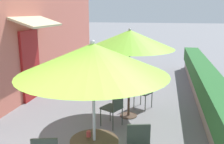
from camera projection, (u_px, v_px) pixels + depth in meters
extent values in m
cube|color=#C66B5B|center=(33.00, 29.00, 7.84)|extent=(0.24, 11.23, 4.20)
cube|color=maroon|center=(31.00, 65.00, 7.52)|extent=(0.08, 0.96, 2.10)
cube|color=beige|center=(37.00, 22.00, 7.15)|extent=(0.78, 1.80, 0.30)
cube|color=gray|center=(205.00, 98.00, 7.11)|extent=(0.44, 10.23, 0.45)
cube|color=#2D6B33|center=(207.00, 81.00, 7.00)|extent=(0.60, 9.72, 0.56)
cylinder|color=brown|center=(94.00, 141.00, 3.80)|extent=(0.75, 0.75, 0.02)
cylinder|color=#B7B7BC|center=(94.00, 118.00, 3.72)|extent=(0.04, 0.04, 2.15)
cone|color=#8CD138|center=(93.00, 59.00, 3.50)|extent=(2.17, 2.17, 0.45)
sphere|color=#B7B7BC|center=(93.00, 42.00, 3.45)|extent=(0.07, 0.07, 0.07)
cube|color=#384238|center=(139.00, 136.00, 4.04)|extent=(0.37, 0.13, 0.42)
cylinder|color=#B73D3D|center=(89.00, 134.00, 3.89)|extent=(0.07, 0.07, 0.09)
cylinder|color=brown|center=(128.00, 115.00, 6.45)|extent=(0.44, 0.44, 0.02)
cylinder|color=brown|center=(129.00, 103.00, 6.37)|extent=(0.06, 0.06, 0.70)
cylinder|color=brown|center=(129.00, 90.00, 6.29)|extent=(0.75, 0.75, 0.02)
cylinder|color=#B7B7BC|center=(129.00, 76.00, 6.20)|extent=(0.04, 0.04, 2.15)
cone|color=#8CD138|center=(130.00, 39.00, 5.99)|extent=(2.17, 2.17, 0.45)
sphere|color=#B7B7BC|center=(130.00, 29.00, 5.93)|extent=(0.07, 0.07, 0.07)
cube|color=#384238|center=(143.00, 92.00, 6.89)|extent=(0.53, 0.53, 0.04)
cube|color=#384238|center=(138.00, 84.00, 6.96)|extent=(0.19, 0.35, 0.42)
cylinder|color=#384238|center=(145.00, 103.00, 6.70)|extent=(0.02, 0.02, 0.45)
cylinder|color=#384238|center=(152.00, 100.00, 6.98)|extent=(0.02, 0.02, 0.45)
cylinder|color=#384238|center=(134.00, 101.00, 6.92)|extent=(0.02, 0.02, 0.45)
cylinder|color=#384238|center=(141.00, 97.00, 7.19)|extent=(0.02, 0.02, 0.45)
cube|color=#384238|center=(111.00, 108.00, 5.80)|extent=(0.53, 0.53, 0.04)
cube|color=#384238|center=(118.00, 101.00, 5.64)|extent=(0.19, 0.35, 0.42)
cylinder|color=#384238|center=(110.00, 112.00, 6.10)|extent=(0.02, 0.02, 0.45)
cylinder|color=#384238|center=(101.00, 117.00, 5.82)|extent=(0.02, 0.02, 0.45)
cylinder|color=#384238|center=(122.00, 116.00, 5.88)|extent=(0.02, 0.02, 0.45)
cylinder|color=#384238|center=(113.00, 121.00, 5.61)|extent=(0.02, 0.02, 0.45)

